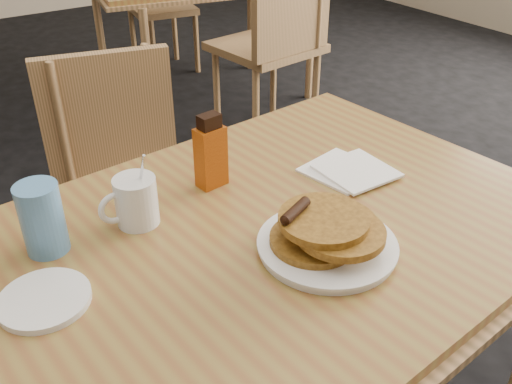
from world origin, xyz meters
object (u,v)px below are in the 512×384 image
pancake_plate (327,237)px  chair_neighbor_near (278,28)px  blue_tumbler (42,219)px  main_table (256,248)px  coffee_mug (135,201)px  syrup_bottle (211,153)px  chair_main_far (127,174)px

pancake_plate → chair_neighbor_near: bearing=56.5°
chair_neighbor_near → blue_tumbler: size_ratio=7.47×
blue_tumbler → main_table: bearing=-26.1°
main_table → blue_tumbler: blue_tumbler is taller
pancake_plate → main_table: bearing=122.2°
main_table → coffee_mug: coffee_mug is taller
main_table → syrup_bottle: size_ratio=8.11×
main_table → pancake_plate: (0.08, -0.12, 0.07)m
main_table → blue_tumbler: (-0.35, 0.17, 0.11)m
syrup_bottle → chair_neighbor_near: bearing=41.7°
main_table → syrup_bottle: (0.02, 0.21, 0.12)m
chair_neighbor_near → blue_tumbler: bearing=-145.7°
chair_main_far → coffee_mug: size_ratio=5.59×
chair_neighbor_near → blue_tumbler: (-1.49, -1.31, 0.20)m
main_table → pancake_plate: size_ratio=5.21×
chair_main_far → syrup_bottle: size_ratio=5.23×
main_table → chair_neighbor_near: (1.14, 1.49, -0.09)m
chair_neighbor_near → syrup_bottle: size_ratio=6.12×
main_table → blue_tumbler: size_ratio=9.90×
blue_tumbler → pancake_plate: bearing=-34.5°
coffee_mug → pancake_plate: bearing=-32.4°
coffee_mug → main_table: bearing=-26.4°
coffee_mug → blue_tumbler: coffee_mug is taller
chair_neighbor_near → pancake_plate: 1.94m
pancake_plate → syrup_bottle: (-0.06, 0.33, 0.05)m
syrup_bottle → blue_tumbler: syrup_bottle is taller
chair_main_far → chair_neighbor_near: size_ratio=0.85×
main_table → chair_neighbor_near: 1.88m
coffee_mug → blue_tumbler: size_ratio=1.14×
pancake_plate → blue_tumbler: 0.52m
syrup_bottle → main_table: bearing=-102.9°
chair_neighbor_near → coffee_mug: (-1.32, -1.33, 0.18)m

